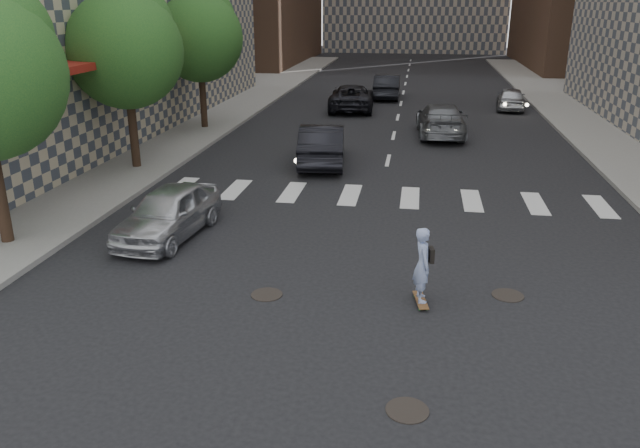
# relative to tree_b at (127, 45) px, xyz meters

# --- Properties ---
(ground) EXTENTS (160.00, 160.00, 0.00)m
(ground) POSITION_rel_tree_b_xyz_m (9.45, -11.14, -4.65)
(ground) COLOR black
(ground) RESTS_ON ground
(sidewalk_left) EXTENTS (13.00, 80.00, 0.15)m
(sidewalk_left) POSITION_rel_tree_b_xyz_m (-5.05, 8.86, -4.57)
(sidewalk_left) COLOR gray
(sidewalk_left) RESTS_ON ground
(tree_b) EXTENTS (4.20, 4.20, 6.60)m
(tree_b) POSITION_rel_tree_b_xyz_m (0.00, 0.00, 0.00)
(tree_b) COLOR #382619
(tree_b) RESTS_ON sidewalk_left
(tree_c) EXTENTS (4.20, 4.20, 6.60)m
(tree_c) POSITION_rel_tree_b_xyz_m (0.00, 8.00, 0.00)
(tree_c) COLOR #382619
(tree_c) RESTS_ON sidewalk_left
(manhole_a) EXTENTS (0.70, 0.70, 0.02)m
(manhole_a) POSITION_rel_tree_b_xyz_m (10.65, -13.64, -4.64)
(manhole_a) COLOR black
(manhole_a) RESTS_ON ground
(manhole_b) EXTENTS (0.70, 0.70, 0.02)m
(manhole_b) POSITION_rel_tree_b_xyz_m (7.45, -9.94, -4.64)
(manhole_b) COLOR black
(manhole_b) RESTS_ON ground
(manhole_c) EXTENTS (0.70, 0.70, 0.02)m
(manhole_c) POSITION_rel_tree_b_xyz_m (12.75, -9.14, -4.64)
(manhole_c) COLOR black
(manhole_c) RESTS_ON ground
(skateboarder) EXTENTS (0.50, 0.90, 1.74)m
(skateboarder) POSITION_rel_tree_b_xyz_m (10.84, -9.82, -3.73)
(skateboarder) COLOR brown
(skateboarder) RESTS_ON ground
(silver_sedan) EXTENTS (2.10, 4.28, 1.40)m
(silver_sedan) POSITION_rel_tree_b_xyz_m (3.95, -6.81, -3.94)
(silver_sedan) COLOR silver
(silver_sedan) RESTS_ON ground
(traffic_car_a) EXTENTS (2.26, 5.04, 1.61)m
(traffic_car_a) POSITION_rel_tree_b_xyz_m (6.88, 1.86, -3.84)
(traffic_car_a) COLOR black
(traffic_car_a) RESTS_ON ground
(traffic_car_b) EXTENTS (2.45, 5.43, 1.54)m
(traffic_car_b) POSITION_rel_tree_b_xyz_m (11.65, 8.15, -3.87)
(traffic_car_b) COLOR slate
(traffic_car_b) RESTS_ON ground
(traffic_car_c) EXTENTS (2.81, 5.54, 1.50)m
(traffic_car_c) POSITION_rel_tree_b_xyz_m (6.64, 14.86, -3.90)
(traffic_car_c) COLOR black
(traffic_car_c) RESTS_ON ground
(traffic_car_d) EXTENTS (1.94, 4.04, 1.33)m
(traffic_car_d) POSITION_rel_tree_b_xyz_m (15.95, 16.47, -3.98)
(traffic_car_d) COLOR #ACAEB4
(traffic_car_d) RESTS_ON ground
(traffic_car_e) EXTENTS (1.74, 4.75, 1.56)m
(traffic_car_e) POSITION_rel_tree_b_xyz_m (8.43, 19.94, -3.87)
(traffic_car_e) COLOR black
(traffic_car_e) RESTS_ON ground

